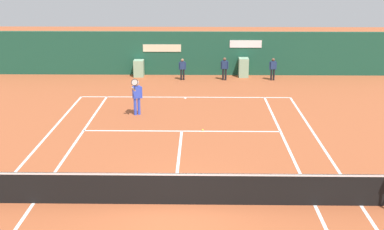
{
  "coord_description": "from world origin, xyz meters",
  "views": [
    {
      "loc": [
        0.73,
        -12.88,
        6.62
      ],
      "look_at": [
        0.42,
        6.03,
        0.8
      ],
      "focal_mm": 47.07,
      "sensor_mm": 36.0,
      "label": 1
    }
  ],
  "objects_px": {
    "ball_kid_right_post": "(224,67)",
    "ball_kid_centre_post": "(182,68)",
    "tennis_ball_near_service_line": "(203,130)",
    "player_on_baseline": "(137,95)",
    "ball_kid_left_post": "(273,68)"
  },
  "relations": [
    {
      "from": "ball_kid_centre_post",
      "to": "tennis_ball_near_service_line",
      "type": "xyz_separation_m",
      "value": [
        1.14,
        -9.07,
        -0.69
      ]
    },
    {
      "from": "tennis_ball_near_service_line",
      "to": "ball_kid_right_post",
      "type": "bearing_deg",
      "value": 81.93
    },
    {
      "from": "player_on_baseline",
      "to": "ball_kid_right_post",
      "type": "relative_size",
      "value": 1.34
    },
    {
      "from": "ball_kid_right_post",
      "to": "ball_kid_centre_post",
      "type": "height_order",
      "value": "ball_kid_right_post"
    },
    {
      "from": "ball_kid_right_post",
      "to": "ball_kid_centre_post",
      "type": "distance_m",
      "value": 2.42
    },
    {
      "from": "ball_kid_left_post",
      "to": "ball_kid_right_post",
      "type": "bearing_deg",
      "value": -5.98
    },
    {
      "from": "ball_kid_right_post",
      "to": "ball_kid_centre_post",
      "type": "bearing_deg",
      "value": 8.4
    },
    {
      "from": "ball_kid_right_post",
      "to": "ball_kid_left_post",
      "type": "bearing_deg",
      "value": -171.6
    },
    {
      "from": "player_on_baseline",
      "to": "ball_kid_right_post",
      "type": "height_order",
      "value": "player_on_baseline"
    },
    {
      "from": "player_on_baseline",
      "to": "ball_kid_left_post",
      "type": "distance_m",
      "value": 9.84
    },
    {
      "from": "ball_kid_centre_post",
      "to": "ball_kid_right_post",
      "type": "bearing_deg",
      "value": 174.74
    },
    {
      "from": "player_on_baseline",
      "to": "ball_kid_centre_post",
      "type": "bearing_deg",
      "value": -126.85
    },
    {
      "from": "player_on_baseline",
      "to": "ball_kid_right_post",
      "type": "bearing_deg",
      "value": -143.67
    },
    {
      "from": "ball_kid_centre_post",
      "to": "tennis_ball_near_service_line",
      "type": "distance_m",
      "value": 9.17
    },
    {
      "from": "ball_kid_centre_post",
      "to": "tennis_ball_near_service_line",
      "type": "height_order",
      "value": "ball_kid_centre_post"
    }
  ]
}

